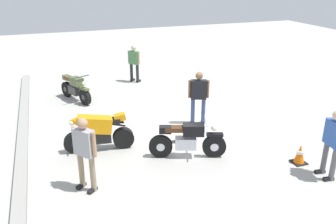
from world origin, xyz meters
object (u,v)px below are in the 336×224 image
object	(u,v)px
motorcycle_black_cruiser	(187,140)
person_in_green_shirt	(134,61)
person_in_black_shirt	(199,94)
traffic_cone	(300,154)
motorcycle_olive_vintage	(75,88)
person_in_gray_shirt	(85,149)
motorcycle_orange_sportbike	(98,131)
person_in_blue_shirt	(333,140)

from	to	relation	value
motorcycle_black_cruiser	person_in_green_shirt	world-z (taller)	person_in_green_shirt
person_in_black_shirt	traffic_cone	size ratio (longest dim) A/B	3.34
motorcycle_black_cruiser	traffic_cone	world-z (taller)	motorcycle_black_cruiser
person_in_green_shirt	traffic_cone	size ratio (longest dim) A/B	3.15
motorcycle_black_cruiser	person_in_black_shirt	bearing A→B (deg)	78.45
traffic_cone	motorcycle_olive_vintage	bearing A→B (deg)	35.79
person_in_black_shirt	person_in_gray_shirt	world-z (taller)	person_in_gray_shirt
person_in_green_shirt	motorcycle_black_cruiser	bearing A→B (deg)	-133.62
person_in_black_shirt	person_in_gray_shirt	bearing A→B (deg)	144.22
motorcycle_orange_sportbike	person_in_black_shirt	bearing A→B (deg)	-160.57
person_in_green_shirt	traffic_cone	bearing A→B (deg)	-115.59
motorcycle_orange_sportbike	traffic_cone	xyz separation A→B (m)	(-2.51, -4.85, -0.33)
motorcycle_olive_vintage	person_in_green_shirt	xyz separation A→B (m)	(1.62, -2.79, 0.46)
person_in_blue_shirt	motorcycle_olive_vintage	bearing A→B (deg)	-48.94
motorcycle_olive_vintage	person_in_blue_shirt	size ratio (longest dim) A/B	1.05
motorcycle_orange_sportbike	motorcycle_olive_vintage	xyz separation A→B (m)	(4.46, 0.17, -0.11)
motorcycle_olive_vintage	traffic_cone	size ratio (longest dim) A/B	3.47
motorcycle_orange_sportbike	traffic_cone	bearing A→B (deg)	159.18
person_in_blue_shirt	traffic_cone	bearing A→B (deg)	-68.30
person_in_blue_shirt	person_in_green_shirt	distance (m)	9.68
person_in_black_shirt	motorcycle_olive_vintage	bearing A→B (deg)	64.81
person_in_green_shirt	motorcycle_orange_sportbike	bearing A→B (deg)	-153.46
motorcycle_orange_sportbike	person_in_blue_shirt	distance (m)	6.05
person_in_green_shirt	motorcycle_olive_vintage	bearing A→B (deg)	170.02
traffic_cone	person_in_gray_shirt	bearing A→B (deg)	82.92
motorcycle_black_cruiser	traffic_cone	size ratio (longest dim) A/B	3.79
motorcycle_olive_vintage	person_in_black_shirt	bearing A→B (deg)	19.41
person_in_gray_shirt	motorcycle_olive_vintage	bearing A→B (deg)	-133.18
motorcycle_orange_sportbike	person_in_green_shirt	xyz separation A→B (m)	(6.08, -2.62, 0.36)
motorcycle_black_cruiser	person_in_gray_shirt	bearing A→B (deg)	-147.35
motorcycle_olive_vintage	person_in_blue_shirt	xyz separation A→B (m)	(-7.75, -5.23, 0.52)
motorcycle_orange_sportbike	person_in_green_shirt	distance (m)	6.63
person_in_blue_shirt	person_in_black_shirt	size ratio (longest dim) A/B	0.99
traffic_cone	motorcycle_orange_sportbike	bearing A→B (deg)	62.70
person_in_blue_shirt	person_in_green_shirt	bearing A→B (deg)	-68.35
person_in_green_shirt	person_in_gray_shirt	world-z (taller)	person_in_gray_shirt
person_in_blue_shirt	person_in_gray_shirt	xyz separation A→B (m)	(1.45, 5.63, 0.02)
person_in_gray_shirt	traffic_cone	world-z (taller)	person_in_gray_shirt
person_in_black_shirt	traffic_cone	xyz separation A→B (m)	(-3.28, -1.47, -0.76)
motorcycle_orange_sportbike	person_in_blue_shirt	bearing A→B (deg)	153.47
traffic_cone	person_in_green_shirt	bearing A→B (deg)	14.59
motorcycle_olive_vintage	person_in_green_shirt	bearing A→B (deg)	95.61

